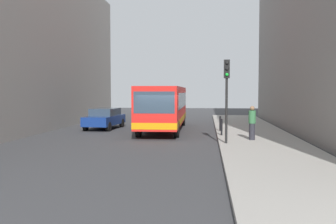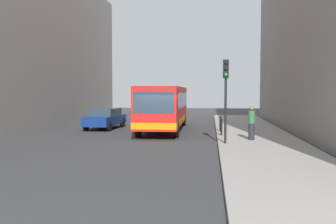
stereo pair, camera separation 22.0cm
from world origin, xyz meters
name	(u,v)px [view 1 (the left image)]	position (x,y,z in m)	size (l,w,h in m)	color
ground_plane	(161,139)	(0.00, 0.00, 0.00)	(80.00, 80.00, 0.00)	#38383A
sidewalk	(258,139)	(5.40, 0.00, 0.07)	(4.40, 40.00, 0.15)	#9E9991
building_left	(2,42)	(-11.50, 4.00, 6.08)	(7.00, 32.00, 12.16)	gray
bus	(164,106)	(-0.35, 4.93, 1.73)	(2.66, 11.05, 3.00)	red
car_beside_bus	(105,118)	(-4.74, 5.54, 0.78)	(2.14, 4.53, 1.48)	navy
traffic_light	(227,85)	(3.55, -2.31, 3.01)	(0.28, 0.33, 4.10)	black
bollard_near	(222,127)	(3.45, 1.11, 0.62)	(0.11, 0.11, 0.95)	black
bollard_mid	(220,124)	(3.45, 3.58, 0.62)	(0.11, 0.11, 0.95)	black
pedestrian_near_signal	(252,123)	(4.97, -0.81, 1.05)	(0.38, 0.38, 1.79)	#26262D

